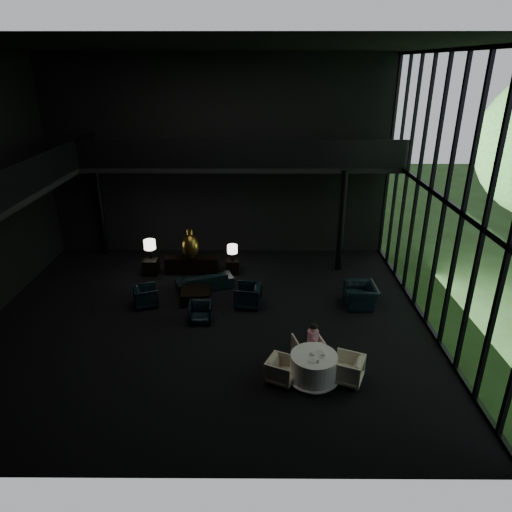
{
  "coord_description": "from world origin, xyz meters",
  "views": [
    {
      "loc": [
        1.61,
        -12.61,
        7.61
      ],
      "look_at": [
        1.54,
        0.5,
        2.06
      ],
      "focal_mm": 32.0,
      "sensor_mm": 36.0,
      "label": 1
    }
  ],
  "objects_px": {
    "sofa": "(204,278)",
    "dining_chair_north": "(308,348)",
    "side_table_left": "(151,267)",
    "coffee_table": "(196,296)",
    "lounge_armchair_south": "(200,312)",
    "lounge_armchair_east": "(248,293)",
    "lounge_armchair_west": "(146,295)",
    "dining_table": "(313,369)",
    "bronze_urn": "(190,246)",
    "dining_chair_west": "(282,370)",
    "table_lamp_right": "(232,250)",
    "dining_chair_east": "(348,368)",
    "child": "(313,334)",
    "side_table_right": "(233,266)",
    "window_armchair": "(361,291)",
    "table_lamp_left": "(150,245)",
    "console": "(192,265)"
  },
  "relations": [
    {
      "from": "sofa",
      "to": "dining_chair_north",
      "type": "height_order",
      "value": "sofa"
    },
    {
      "from": "table_lamp_right",
      "to": "child",
      "type": "relative_size",
      "value": 1.0
    },
    {
      "from": "table_lamp_left",
      "to": "side_table_right",
      "type": "height_order",
      "value": "table_lamp_left"
    },
    {
      "from": "side_table_right",
      "to": "lounge_armchair_east",
      "type": "relative_size",
      "value": 0.59
    },
    {
      "from": "bronze_urn",
      "to": "dining_chair_west",
      "type": "xyz_separation_m",
      "value": [
        3.2,
        -6.49,
        -0.84
      ]
    },
    {
      "from": "coffee_table",
      "to": "dining_table",
      "type": "bearing_deg",
      "value": -49.65
    },
    {
      "from": "side_table_left",
      "to": "child",
      "type": "xyz_separation_m",
      "value": [
        5.7,
        -5.54,
        0.48
      ]
    },
    {
      "from": "table_lamp_right",
      "to": "coffee_table",
      "type": "bearing_deg",
      "value": -117.96
    },
    {
      "from": "sofa",
      "to": "side_table_left",
      "type": "bearing_deg",
      "value": -48.46
    },
    {
      "from": "bronze_urn",
      "to": "coffee_table",
      "type": "height_order",
      "value": "bronze_urn"
    },
    {
      "from": "table_lamp_right",
      "to": "table_lamp_left",
      "type": "bearing_deg",
      "value": 176.71
    },
    {
      "from": "lounge_armchair_west",
      "to": "dining_chair_west",
      "type": "bearing_deg",
      "value": -152.46
    },
    {
      "from": "side_table_left",
      "to": "dining_chair_north",
      "type": "height_order",
      "value": "dining_chair_north"
    },
    {
      "from": "dining_chair_west",
      "to": "lounge_armchair_south",
      "type": "bearing_deg",
      "value": 64.58
    },
    {
      "from": "sofa",
      "to": "console",
      "type": "bearing_deg",
      "value": -84.1
    },
    {
      "from": "dining_table",
      "to": "child",
      "type": "xyz_separation_m",
      "value": [
        0.07,
        0.93,
        0.45
      ]
    },
    {
      "from": "table_lamp_left",
      "to": "lounge_armchair_west",
      "type": "height_order",
      "value": "table_lamp_left"
    },
    {
      "from": "lounge_armchair_east",
      "to": "sofa",
      "type": "bearing_deg",
      "value": -121.74
    },
    {
      "from": "lounge_armchair_east",
      "to": "table_lamp_right",
      "type": "bearing_deg",
      "value": -157.79
    },
    {
      "from": "lounge_armchair_west",
      "to": "dining_table",
      "type": "xyz_separation_m",
      "value": [
        5.22,
        -3.92,
        -0.06
      ]
    },
    {
      "from": "coffee_table",
      "to": "dining_chair_east",
      "type": "relative_size",
      "value": 1.26
    },
    {
      "from": "console",
      "to": "table_lamp_right",
      "type": "xyz_separation_m",
      "value": [
        1.6,
        -0.13,
        0.7
      ]
    },
    {
      "from": "window_armchair",
      "to": "coffee_table",
      "type": "distance_m",
      "value": 5.64
    },
    {
      "from": "side_table_left",
      "to": "lounge_armchair_east",
      "type": "xyz_separation_m",
      "value": [
        3.85,
        -2.56,
        0.18
      ]
    },
    {
      "from": "bronze_urn",
      "to": "lounge_armchair_east",
      "type": "relative_size",
      "value": 1.25
    },
    {
      "from": "dining_chair_east",
      "to": "dining_table",
      "type": "bearing_deg",
      "value": -69.04
    },
    {
      "from": "dining_chair_west",
      "to": "table_lamp_right",
      "type": "bearing_deg",
      "value": 38.68
    },
    {
      "from": "dining_chair_east",
      "to": "child",
      "type": "distance_m",
      "value": 1.31
    },
    {
      "from": "lounge_armchair_south",
      "to": "window_armchair",
      "type": "height_order",
      "value": "window_armchair"
    },
    {
      "from": "console",
      "to": "table_lamp_right",
      "type": "relative_size",
      "value": 3.17
    },
    {
      "from": "lounge_armchair_east",
      "to": "window_armchair",
      "type": "bearing_deg",
      "value": 99.11
    },
    {
      "from": "side_table_right",
      "to": "dining_chair_east",
      "type": "bearing_deg",
      "value": -63.43
    },
    {
      "from": "side_table_left",
      "to": "side_table_right",
      "type": "xyz_separation_m",
      "value": [
        3.2,
        0.09,
        -0.02
      ]
    },
    {
      "from": "side_table_left",
      "to": "coffee_table",
      "type": "bearing_deg",
      "value": -47.74
    },
    {
      "from": "dining_chair_north",
      "to": "dining_chair_west",
      "type": "height_order",
      "value": "dining_chair_north"
    },
    {
      "from": "table_lamp_left",
      "to": "lounge_armchair_east",
      "type": "bearing_deg",
      "value": -35.17
    },
    {
      "from": "side_table_left",
      "to": "window_armchair",
      "type": "height_order",
      "value": "window_armchair"
    },
    {
      "from": "side_table_right",
      "to": "dining_table",
      "type": "distance_m",
      "value": 6.99
    },
    {
      "from": "window_armchair",
      "to": "table_lamp_left",
      "type": "bearing_deg",
      "value": -109.78
    },
    {
      "from": "table_lamp_right",
      "to": "dining_chair_north",
      "type": "distance_m",
      "value": 6.07
    },
    {
      "from": "console",
      "to": "dining_chair_north",
      "type": "xyz_separation_m",
      "value": [
        3.97,
        -5.68,
        0.06
      ]
    },
    {
      "from": "dining_chair_north",
      "to": "dining_chair_west",
      "type": "xyz_separation_m",
      "value": [
        -0.77,
        -0.92,
        -0.06
      ]
    },
    {
      "from": "lounge_armchair_south",
      "to": "lounge_armchair_east",
      "type": "bearing_deg",
      "value": 32.32
    },
    {
      "from": "sofa",
      "to": "lounge_armchair_south",
      "type": "bearing_deg",
      "value": 73.46
    },
    {
      "from": "coffee_table",
      "to": "side_table_right",
      "type": "bearing_deg",
      "value": 63.34
    },
    {
      "from": "lounge_armchair_south",
      "to": "dining_chair_west",
      "type": "bearing_deg",
      "value": -52.18
    },
    {
      "from": "sofa",
      "to": "dining_chair_north",
      "type": "bearing_deg",
      "value": 107.8
    },
    {
      "from": "bronze_urn",
      "to": "dining_table",
      "type": "relative_size",
      "value": 0.87
    },
    {
      "from": "dining_table",
      "to": "dining_chair_east",
      "type": "xyz_separation_m",
      "value": [
        0.87,
        -0.04,
        0.06
      ]
    },
    {
      "from": "dining_chair_east",
      "to": "coffee_table",
      "type": "bearing_deg",
      "value": -110.42
    }
  ]
}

